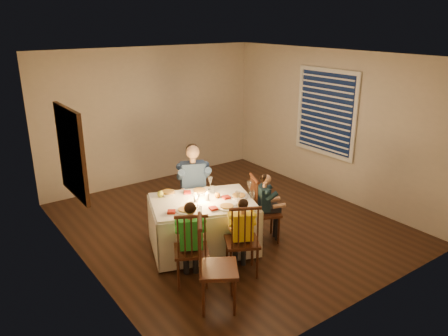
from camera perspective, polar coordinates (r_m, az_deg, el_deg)
ground at (r=6.98m, az=0.57°, el=-7.26°), size 5.00×5.00×0.00m
wall_left at (r=5.54m, az=-18.49°, el=-0.86°), size 0.02×5.00×2.60m
wall_right at (r=8.01m, az=13.75°, el=5.56°), size 0.02×5.00×2.60m
wall_back at (r=8.59m, az=-9.39°, el=6.75°), size 4.50×0.02×2.60m
ceiling at (r=6.28m, az=0.64°, el=14.53°), size 5.00×5.00×0.00m
dining_table at (r=6.06m, az=-2.81°, el=-6.14°), size 1.66×1.43×0.70m
chair_adult at (r=6.98m, az=-3.88°, el=-7.33°), size 0.53×0.52×0.99m
chair_near_left at (r=5.59m, az=-4.18°, el=-14.62°), size 0.54×0.54×0.99m
chair_near_right at (r=5.76m, az=2.32°, el=-13.46°), size 0.54×0.53×0.99m
chair_end at (r=6.55m, az=5.29°, el=-9.25°), size 0.52×0.53×0.99m
chair_extra at (r=5.19m, az=-0.74°, el=-17.52°), size 0.60×0.60×1.08m
adult at (r=6.98m, az=-3.88°, el=-7.33°), size 0.62×0.60×1.31m
child_green at (r=5.59m, az=-4.18°, el=-14.62°), size 0.47×0.46×1.08m
child_yellow at (r=5.76m, az=2.32°, el=-13.46°), size 0.44×0.43×1.03m
child_teal at (r=6.55m, az=5.29°, el=-9.25°), size 0.41×0.42×1.02m
setting_adult at (r=6.27m, az=-3.20°, el=-3.06°), size 0.33×0.33×0.02m
setting_green at (r=5.67m, az=-5.08°, el=-5.55°), size 0.33×0.33×0.02m
setting_yellow at (r=5.75m, az=0.35°, el=-5.14°), size 0.33×0.33×0.02m
setting_teal at (r=6.09m, az=1.94°, el=-3.71°), size 0.33×0.33×0.02m
candle_left at (r=5.93m, az=-3.73°, el=-3.97°), size 0.06×0.06×0.10m
candle_right at (r=5.96m, az=-2.19°, el=-3.80°), size 0.06×0.06×0.10m
squash at (r=6.13m, az=-8.30°, el=-3.39°), size 0.09×0.09×0.09m
orange_fruit at (r=6.05m, az=-0.88°, el=-3.57°), size 0.08×0.08×0.08m
serving_bowl at (r=6.18m, az=-7.30°, el=-3.36°), size 0.26×0.26×0.05m
wall_mirror at (r=5.77m, az=-19.31°, el=1.90°), size 0.06×0.95×1.15m
window_blinds at (r=8.00m, az=13.11°, el=7.06°), size 0.07×1.34×1.54m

